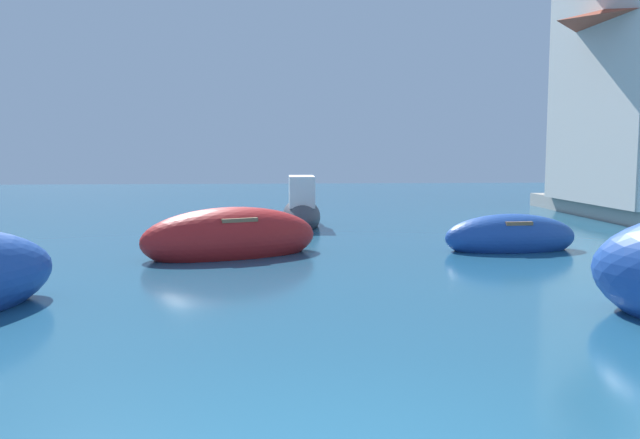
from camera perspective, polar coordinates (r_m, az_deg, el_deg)
The scene contains 3 objects.
moored_boat_4 at distance 14.23m, azimuth -7.64°, elevation -1.61°, with size 4.13×2.87×1.34m.
moored_boat_5 at distance 15.49m, azimuth 16.01°, elevation -1.46°, with size 3.11×1.40×1.06m.
moored_boat_6 at distance 19.79m, azimuth -1.61°, elevation 0.75°, with size 1.16×3.38×1.71m.
Camera 1 is at (-0.44, -4.15, 2.25)m, focal length 37.32 mm.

